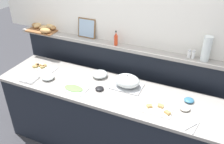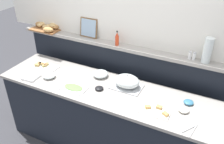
{
  "view_description": "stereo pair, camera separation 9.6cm",
  "coord_description": "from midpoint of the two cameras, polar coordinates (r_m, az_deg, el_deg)",
  "views": [
    {
      "loc": [
        0.98,
        -2.0,
        2.46
      ],
      "look_at": [
        0.04,
        0.1,
        1.08
      ],
      "focal_mm": 38.96,
      "sensor_mm": 36.0,
      "label": 1
    },
    {
      "loc": [
        1.07,
        -1.96,
        2.46
      ],
      "look_at": [
        0.04,
        0.1,
        1.08
      ],
      "focal_mm": 38.96,
      "sensor_mm": 36.0,
      "label": 2
    }
  ],
  "objects": [
    {
      "name": "salt_shaker",
      "position": [
        2.69,
        18.78,
        3.74
      ],
      "size": [
        0.03,
        0.03,
        0.09
      ],
      "color": "white",
      "rests_on": "back_ledge_unit"
    },
    {
      "name": "glass_bowl_medium",
      "position": [
        2.9,
        -1.78,
        -0.51
      ],
      "size": [
        0.18,
        0.18,
        0.07
      ],
      "color": "silver",
      "rests_on": "buffet_counter"
    },
    {
      "name": "sandwich_platter_front",
      "position": [
        3.22,
        -14.73,
        1.4
      ],
      "size": [
        0.32,
        0.16,
        0.04
      ],
      "color": "silver",
      "rests_on": "buffet_counter"
    },
    {
      "name": "serving_cloche",
      "position": [
        2.69,
        4.55,
        -2.29
      ],
      "size": [
        0.34,
        0.24,
        0.17
      ],
      "color": "#B7BABF",
      "rests_on": "buffet_counter"
    },
    {
      "name": "buffet_counter",
      "position": [
        2.99,
        -0.57,
        -11.0
      ],
      "size": [
        2.55,
        0.67,
        0.92
      ],
      "color": "black",
      "rests_on": "ground_plane"
    },
    {
      "name": "condiment_bowl_red",
      "position": [
        2.5,
        17.55,
        -8.48
      ],
      "size": [
        0.11,
        0.11,
        0.04
      ],
      "primitive_type": "ellipsoid",
      "color": "silver",
      "rests_on": "buffet_counter"
    },
    {
      "name": "napkin_stack",
      "position": [
        3.02,
        -17.6,
        -1.12
      ],
      "size": [
        0.18,
        0.18,
        0.03
      ],
      "primitive_type": "cube",
      "rotation": [
        0.0,
        0.0,
        0.06
      ],
      "color": "white",
      "rests_on": "buffet_counter"
    },
    {
      "name": "sandwich_platter_side",
      "position": [
        2.44,
        11.19,
        -8.85
      ],
      "size": [
        0.31,
        0.18,
        0.04
      ],
      "color": "white",
      "rests_on": "buffet_counter"
    },
    {
      "name": "condiment_bowl_teal",
      "position": [
        2.68,
        -2.0,
        -3.86
      ],
      "size": [
        0.09,
        0.09,
        0.03
      ],
      "primitive_type": "ellipsoid",
      "color": "black",
      "rests_on": "buffet_counter"
    },
    {
      "name": "glass_bowl_large",
      "position": [
        2.96,
        -13.65,
        -0.86
      ],
      "size": [
        0.15,
        0.15,
        0.06
      ],
      "color": "silver",
      "rests_on": "buffet_counter"
    },
    {
      "name": "condiment_bowl_dark",
      "position": [
        2.61,
        18.55,
        -6.75
      ],
      "size": [
        0.1,
        0.1,
        0.04
      ],
      "primitive_type": "ellipsoid",
      "color": "teal",
      "rests_on": "buffet_counter"
    },
    {
      "name": "back_ledge_unit",
      "position": [
        3.24,
        3.54,
        -2.86
      ],
      "size": [
        2.84,
        0.22,
        1.26
      ],
      "color": "black",
      "rests_on": "ground_plane"
    },
    {
      "name": "water_carafe",
      "position": [
        2.64,
        22.49,
        4.7
      ],
      "size": [
        0.09,
        0.09,
        0.27
      ],
      "primitive_type": "cylinder",
      "color": "silver",
      "rests_on": "back_ledge_unit"
    },
    {
      "name": "hot_sauce_bottle",
      "position": [
        2.85,
        2.17,
        7.72
      ],
      "size": [
        0.04,
        0.04,
        0.18
      ],
      "color": "red",
      "rests_on": "back_ledge_unit"
    },
    {
      "name": "framed_picture",
      "position": [
        3.07,
        -4.6,
        10.29
      ],
      "size": [
        0.24,
        0.05,
        0.24
      ],
      "color": "brown",
      "rests_on": "back_ledge_unit"
    },
    {
      "name": "serving_tongs",
      "position": [
        2.33,
        19.4,
        -12.6
      ],
      "size": [
        0.11,
        0.19,
        0.01
      ],
      "color": "#B7BABF",
      "rests_on": "buffet_counter"
    },
    {
      "name": "bread_basket",
      "position": [
        3.43,
        -13.93,
        10.23
      ],
      "size": [
        0.41,
        0.31,
        0.08
      ],
      "color": "brown",
      "rests_on": "back_ledge_unit"
    },
    {
      "name": "ground_plane",
      "position": [
        3.71,
        3.77,
        -10.73
      ],
      "size": [
        12.0,
        12.0,
        0.0
      ],
      "primitive_type": "plane",
      "color": "#38383D"
    },
    {
      "name": "pepper_shaker",
      "position": [
        2.68,
        19.7,
        3.53
      ],
      "size": [
        0.03,
        0.03,
        0.09
      ],
      "color": "white",
      "rests_on": "back_ledge_unit"
    },
    {
      "name": "cold_cuts_platter",
      "position": [
        2.73,
        -8.02,
        -3.67
      ],
      "size": [
        0.3,
        0.18,
        0.02
      ],
      "color": "silver",
      "rests_on": "buffet_counter"
    }
  ]
}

